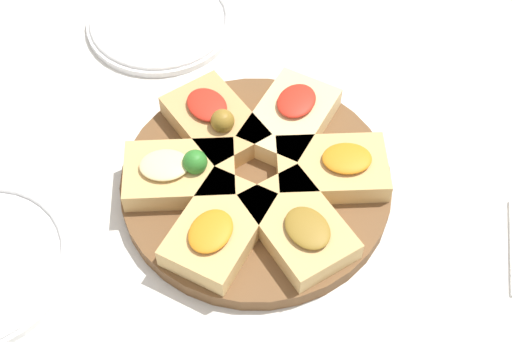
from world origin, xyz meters
name	(u,v)px	position (x,y,z in m)	size (l,w,h in m)	color
ground_plane	(256,188)	(0.00, 0.00, 0.00)	(3.00, 3.00, 0.00)	silver
serving_board	(256,183)	(0.00, 0.00, 0.01)	(0.33, 0.33, 0.02)	brown
focaccia_slice_0	(333,168)	(0.01, -0.09, 0.04)	(0.10, 0.14, 0.04)	tan
focaccia_slice_1	(290,118)	(0.08, -0.03, 0.04)	(0.15, 0.13, 0.04)	#E5C689
focaccia_slice_2	(215,121)	(0.07, 0.06, 0.04)	(0.15, 0.15, 0.05)	tan
focaccia_slice_3	(180,173)	(-0.01, 0.09, 0.04)	(0.10, 0.14, 0.05)	tan
focaccia_slice_4	(218,229)	(-0.09, 0.03, 0.04)	(0.15, 0.13, 0.04)	tan
focaccia_slice_5	(299,226)	(-0.07, -0.06, 0.04)	(0.15, 0.15, 0.04)	tan
plate_right	(160,21)	(0.28, 0.17, 0.01)	(0.21, 0.21, 0.02)	white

